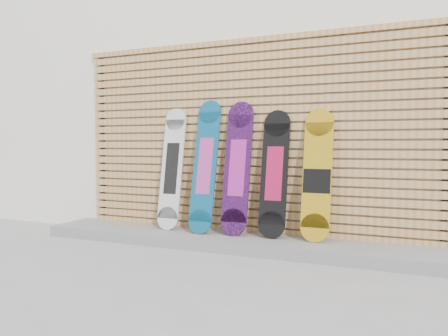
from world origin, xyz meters
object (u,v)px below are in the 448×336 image
at_px(snowboard_0, 172,168).
at_px(snowboard_3, 274,173).
at_px(snowboard_2, 237,168).
at_px(snowboard_1, 205,166).
at_px(snowboard_4, 317,175).

xyz_separation_m(snowboard_0, snowboard_3, (1.25, 0.01, -0.03)).
bearing_deg(snowboard_2, snowboard_1, -176.03).
height_order(snowboard_1, snowboard_3, snowboard_1).
xyz_separation_m(snowboard_1, snowboard_3, (0.80, 0.04, -0.07)).
bearing_deg(snowboard_0, snowboard_2, -0.62).
distance_m(snowboard_2, snowboard_4, 0.87).
distance_m(snowboard_0, snowboard_1, 0.45).
bearing_deg(snowboard_3, snowboard_1, -177.08).
distance_m(snowboard_1, snowboard_4, 1.26).
bearing_deg(snowboard_3, snowboard_4, 0.11).
bearing_deg(snowboard_2, snowboard_4, 1.00).
relative_size(snowboard_1, snowboard_2, 1.02).
xyz_separation_m(snowboard_3, snowboard_4, (0.45, 0.00, -0.01)).
bearing_deg(snowboard_0, snowboard_1, -4.50).
bearing_deg(snowboard_1, snowboard_4, 1.91).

